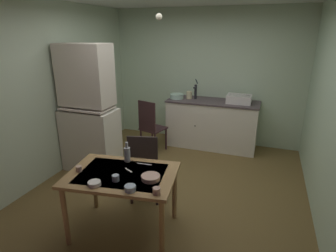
{
  "coord_description": "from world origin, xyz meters",
  "views": [
    {
      "loc": [
        1.18,
        -3.34,
        2.19
      ],
      "look_at": [
        -0.03,
        -0.01,
        0.96
      ],
      "focal_mm": 29.63,
      "sensor_mm": 36.0,
      "label": 1
    }
  ],
  "objects": [
    {
      "name": "ground_plane",
      "position": [
        0.0,
        0.0,
        0.0
      ],
      "size": [
        5.19,
        5.19,
        0.0
      ],
      "primitive_type": "plane",
      "color": "brown"
    },
    {
      "name": "wall_back",
      "position": [
        0.0,
        2.15,
        1.31
      ],
      "size": [
        3.86,
        0.1,
        2.62
      ],
      "primitive_type": "cube",
      "color": "beige",
      "rests_on": "ground"
    },
    {
      "name": "wall_left",
      "position": [
        -1.93,
        0.0,
        1.31
      ],
      "size": [
        0.1,
        4.29,
        2.62
      ],
      "primitive_type": "cube",
      "color": "beige",
      "rests_on": "ground"
    },
    {
      "name": "hutch_cabinet",
      "position": [
        -1.43,
        0.19,
        0.94
      ],
      "size": [
        0.85,
        0.52,
        2.02
      ],
      "color": "silver",
      "rests_on": "ground"
    },
    {
      "name": "counter_cabinet",
      "position": [
        0.23,
        1.78,
        0.46
      ],
      "size": [
        1.73,
        0.64,
        0.93
      ],
      "color": "silver",
      "rests_on": "ground"
    },
    {
      "name": "sink_basin",
      "position": [
        0.72,
        1.78,
        1.0
      ],
      "size": [
        0.44,
        0.34,
        0.15
      ],
      "color": "white",
      "rests_on": "counter_cabinet"
    },
    {
      "name": "hand_pump",
      "position": [
        -0.12,
        1.82,
        1.1
      ],
      "size": [
        0.05,
        0.27,
        0.39
      ],
      "color": "#232328",
      "rests_on": "counter_cabinet"
    },
    {
      "name": "mixing_bowl_counter",
      "position": [
        -0.47,
        1.73,
        0.97
      ],
      "size": [
        0.27,
        0.27,
        0.09
      ],
      "primitive_type": "cylinder",
      "color": "#ADD1C1",
      "rests_on": "counter_cabinet"
    },
    {
      "name": "stoneware_crock",
      "position": [
        -0.25,
        1.82,
        1.0
      ],
      "size": [
        0.11,
        0.11,
        0.14
      ],
      "primitive_type": "cylinder",
      "color": "beige",
      "rests_on": "counter_cabinet"
    },
    {
      "name": "dining_table",
      "position": [
        -0.19,
        -1.02,
        0.64
      ],
      "size": [
        1.26,
        0.95,
        0.73
      ],
      "color": "#9D7747",
      "rests_on": "ground"
    },
    {
      "name": "chair_far_side",
      "position": [
        -0.22,
        -0.39,
        0.51
      ],
      "size": [
        0.49,
        0.49,
        0.97
      ],
      "color": "#312322",
      "rests_on": "ground"
    },
    {
      "name": "chair_by_counter",
      "position": [
        -0.78,
        1.12,
        0.52
      ],
      "size": [
        0.49,
        0.49,
        1.0
      ],
      "color": "#382026",
      "rests_on": "ground"
    },
    {
      "name": "serving_bowl_wide",
      "position": [
        -0.33,
        -1.33,
        0.75
      ],
      "size": [
        0.13,
        0.13,
        0.04
      ],
      "primitive_type": "cylinder",
      "color": "white",
      "rests_on": "dining_table"
    },
    {
      "name": "soup_bowl_small",
      "position": [
        0.15,
        -1.03,
        0.76
      ],
      "size": [
        0.2,
        0.2,
        0.05
      ],
      "primitive_type": "cylinder",
      "color": "tan",
      "rests_on": "dining_table"
    },
    {
      "name": "sauce_dish",
      "position": [
        0.05,
        -1.3,
        0.76
      ],
      "size": [
        0.11,
        0.11,
        0.06
      ],
      "primitive_type": "cylinder",
      "color": "#9EB2C6",
      "rests_on": "dining_table"
    },
    {
      "name": "teacup_cream",
      "position": [
        -0.17,
        -1.18,
        0.77
      ],
      "size": [
        0.07,
        0.07,
        0.07
      ],
      "primitive_type": "cylinder",
      "color": "#9EB2C6",
      "rests_on": "dining_table"
    },
    {
      "name": "teacup_mint",
      "position": [
        0.31,
        -1.26,
        0.77
      ],
      "size": [
        0.08,
        0.08,
        0.06
      ],
      "primitive_type": "cylinder",
      "color": "tan",
      "rests_on": "dining_table"
    },
    {
      "name": "mug_tall",
      "position": [
        -0.66,
        -1.14,
        0.77
      ],
      "size": [
        0.07,
        0.07,
        0.06
      ],
      "primitive_type": "cylinder",
      "color": "tan",
      "rests_on": "dining_table"
    },
    {
      "name": "glass_bottle",
      "position": [
        -0.27,
        -0.73,
        0.83
      ],
      "size": [
        0.07,
        0.07,
        0.24
      ],
      "color": "#B7BCC1",
      "rests_on": "dining_table"
    },
    {
      "name": "table_knife",
      "position": [
        -0.05,
        -0.74,
        0.74
      ],
      "size": [
        0.18,
        0.03,
        0.0
      ],
      "primitive_type": "cube",
      "rotation": [
        0.0,
        0.0,
        3.24
      ],
      "color": "silver",
      "rests_on": "dining_table"
    },
    {
      "name": "teaspoon_near_bowl",
      "position": [
        -0.15,
        -0.94,
        0.74
      ],
      "size": [
        0.12,
        0.08,
        0.0
      ],
      "primitive_type": "cube",
      "rotation": [
        0.0,
        0.0,
        2.64
      ],
      "color": "beige",
      "rests_on": "dining_table"
    },
    {
      "name": "pendant_bulb",
      "position": [
        -0.14,
        -0.02,
        2.35
      ],
      "size": [
        0.08,
        0.08,
        0.08
      ],
      "primitive_type": "sphere",
      "color": "#F9EFCC"
    }
  ]
}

